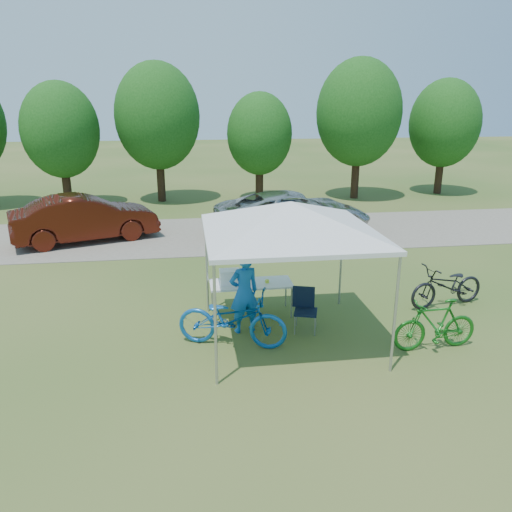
{
  "coord_description": "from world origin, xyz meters",
  "views": [
    {
      "loc": [
        -1.86,
        -8.74,
        4.51
      ],
      "look_at": [
        -0.36,
        2.0,
        1.08
      ],
      "focal_mm": 35.0,
      "sensor_mm": 36.0,
      "label": 1
    }
  ],
  "objects_px": {
    "bike_blue": "(232,319)",
    "bike_dark": "(448,286)",
    "folding_table": "(251,285)",
    "cyclist": "(244,292)",
    "folding_chair": "(305,305)",
    "bike_green": "(435,325)",
    "cooler": "(230,277)",
    "minivan": "(294,213)",
    "sedan": "(85,218)"
  },
  "relations": [
    {
      "from": "cooler",
      "to": "bike_dark",
      "type": "distance_m",
      "value": 4.91
    },
    {
      "from": "folding_chair",
      "to": "cyclist",
      "type": "distance_m",
      "value": 1.27
    },
    {
      "from": "folding_table",
      "to": "folding_chair",
      "type": "xyz_separation_m",
      "value": [
        0.98,
        -0.9,
        -0.16
      ]
    },
    {
      "from": "cooler",
      "to": "bike_green",
      "type": "xyz_separation_m",
      "value": [
        3.65,
        -2.07,
        -0.39
      ]
    },
    {
      "from": "minivan",
      "to": "folding_chair",
      "type": "bearing_deg",
      "value": 160.88
    },
    {
      "from": "folding_table",
      "to": "folding_chair",
      "type": "bearing_deg",
      "value": -42.49
    },
    {
      "from": "minivan",
      "to": "cyclist",
      "type": "bearing_deg",
      "value": 151.77
    },
    {
      "from": "cyclist",
      "to": "sedan",
      "type": "bearing_deg",
      "value": -75.77
    },
    {
      "from": "cooler",
      "to": "folding_chair",
      "type": "bearing_deg",
      "value": -31.94
    },
    {
      "from": "folding_table",
      "to": "bike_green",
      "type": "distance_m",
      "value": 3.8
    },
    {
      "from": "folding_table",
      "to": "minivan",
      "type": "distance_m",
      "value": 6.83
    },
    {
      "from": "folding_chair",
      "to": "sedan",
      "type": "relative_size",
      "value": 0.19
    },
    {
      "from": "bike_dark",
      "to": "sedan",
      "type": "relative_size",
      "value": 0.41
    },
    {
      "from": "bike_blue",
      "to": "bike_dark",
      "type": "bearing_deg",
      "value": -58.05
    },
    {
      "from": "folding_chair",
      "to": "bike_blue",
      "type": "relative_size",
      "value": 0.42
    },
    {
      "from": "folding_table",
      "to": "sedan",
      "type": "distance_m",
      "value": 8.01
    },
    {
      "from": "bike_blue",
      "to": "bike_green",
      "type": "bearing_deg",
      "value": -81.84
    },
    {
      "from": "folding_table",
      "to": "bike_blue",
      "type": "relative_size",
      "value": 0.84
    },
    {
      "from": "folding_chair",
      "to": "cyclist",
      "type": "bearing_deg",
      "value": -166.17
    },
    {
      "from": "cyclist",
      "to": "bike_blue",
      "type": "relative_size",
      "value": 0.8
    },
    {
      "from": "minivan",
      "to": "folding_table",
      "type": "bearing_deg",
      "value": 151.43
    },
    {
      "from": "cyclist",
      "to": "bike_dark",
      "type": "height_order",
      "value": "cyclist"
    },
    {
      "from": "bike_blue",
      "to": "sedan",
      "type": "bearing_deg",
      "value": 45.45
    },
    {
      "from": "folding_chair",
      "to": "cooler",
      "type": "relative_size",
      "value": 2.04
    },
    {
      "from": "folding_table",
      "to": "bike_blue",
      "type": "height_order",
      "value": "bike_blue"
    },
    {
      "from": "folding_table",
      "to": "cyclist",
      "type": "xyz_separation_m",
      "value": [
        -0.25,
        -0.82,
        0.16
      ]
    },
    {
      "from": "cyclist",
      "to": "minivan",
      "type": "relative_size",
      "value": 0.31
    },
    {
      "from": "bike_blue",
      "to": "bike_dark",
      "type": "relative_size",
      "value": 1.12
    },
    {
      "from": "folding_chair",
      "to": "bike_green",
      "type": "bearing_deg",
      "value": -10.7
    },
    {
      "from": "cooler",
      "to": "bike_green",
      "type": "distance_m",
      "value": 4.21
    },
    {
      "from": "cooler",
      "to": "cyclist",
      "type": "distance_m",
      "value": 0.85
    },
    {
      "from": "sedan",
      "to": "folding_table",
      "type": "bearing_deg",
      "value": -164.51
    },
    {
      "from": "cooler",
      "to": "folding_table",
      "type": "bearing_deg",
      "value": 0.0
    },
    {
      "from": "folding_chair",
      "to": "bike_dark",
      "type": "distance_m",
      "value": 3.53
    },
    {
      "from": "folding_chair",
      "to": "cooler",
      "type": "xyz_separation_m",
      "value": [
        -1.44,
        0.9,
        0.36
      ]
    },
    {
      "from": "folding_table",
      "to": "bike_dark",
      "type": "xyz_separation_m",
      "value": [
        4.43,
        -0.19,
        -0.19
      ]
    },
    {
      "from": "bike_blue",
      "to": "cyclist",
      "type": "bearing_deg",
      "value": -8.82
    },
    {
      "from": "bike_green",
      "to": "bike_dark",
      "type": "xyz_separation_m",
      "value": [
        1.25,
        1.88,
        -0.0
      ]
    },
    {
      "from": "bike_green",
      "to": "sedan",
      "type": "relative_size",
      "value": 0.36
    },
    {
      "from": "folding_chair",
      "to": "minivan",
      "type": "distance_m",
      "value": 7.45
    },
    {
      "from": "folding_table",
      "to": "bike_blue",
      "type": "xyz_separation_m",
      "value": [
        -0.54,
        -1.4,
        -0.13
      ]
    },
    {
      "from": "folding_chair",
      "to": "bike_blue",
      "type": "height_order",
      "value": "bike_blue"
    },
    {
      "from": "folding_table",
      "to": "folding_chair",
      "type": "height_order",
      "value": "folding_chair"
    },
    {
      "from": "bike_blue",
      "to": "bike_green",
      "type": "relative_size",
      "value": 1.27
    },
    {
      "from": "cyclist",
      "to": "bike_dark",
      "type": "xyz_separation_m",
      "value": [
        4.68,
        0.63,
        -0.35
      ]
    },
    {
      "from": "bike_blue",
      "to": "sedan",
      "type": "distance_m",
      "value": 8.93
    },
    {
      "from": "folding_table",
      "to": "minivan",
      "type": "bearing_deg",
      "value": 70.23
    },
    {
      "from": "bike_green",
      "to": "cyclist",
      "type": "bearing_deg",
      "value": -113.07
    },
    {
      "from": "folding_table",
      "to": "cyclist",
      "type": "relative_size",
      "value": 1.05
    },
    {
      "from": "bike_dark",
      "to": "cyclist",
      "type": "bearing_deg",
      "value": -94.09
    }
  ]
}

